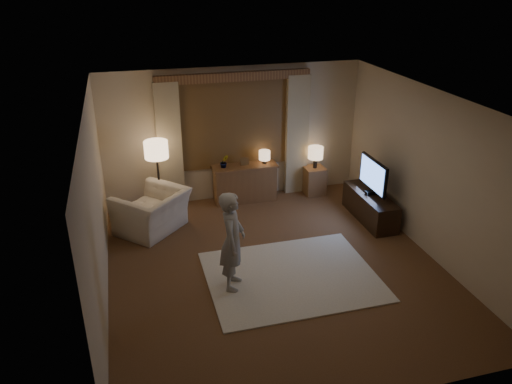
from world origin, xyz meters
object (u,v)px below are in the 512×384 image
object	(u,v)px
armchair	(152,212)
tv_stand	(370,207)
sideboard	(245,184)
side_table	(314,180)
person	(232,241)

from	to	relation	value
armchair	tv_stand	world-z (taller)	armchair
sideboard	tv_stand	xyz separation A→B (m)	(2.01, -1.39, -0.10)
sideboard	side_table	xyz separation A→B (m)	(1.44, -0.05, -0.07)
armchair	side_table	distance (m)	3.38
sideboard	side_table	size ratio (longest dim) A/B	2.14
sideboard	side_table	distance (m)	1.44
sideboard	person	size ratio (longest dim) A/B	0.81
sideboard	armchair	distance (m)	2.02
armchair	person	bearing A→B (deg)	70.78
tv_stand	sideboard	bearing A→B (deg)	145.22
sideboard	tv_stand	distance (m)	2.45
side_table	person	world-z (taller)	person
armchair	tv_stand	xyz separation A→B (m)	(3.87, -0.61, -0.11)
tv_stand	armchair	bearing A→B (deg)	171.05
tv_stand	side_table	bearing A→B (deg)	112.84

